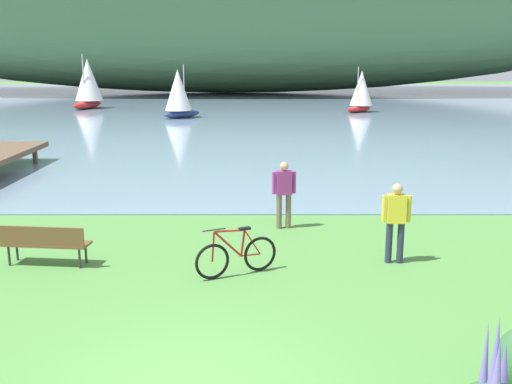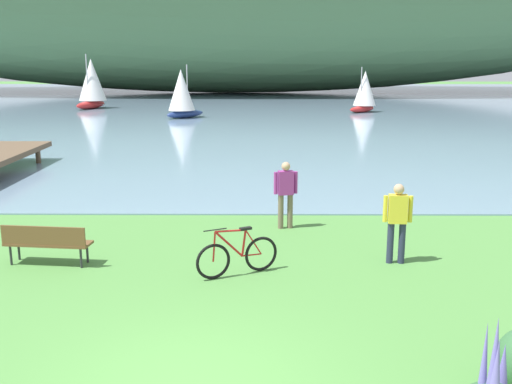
# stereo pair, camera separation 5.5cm
# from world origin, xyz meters

# --- Properties ---
(bay_water) EXTENTS (180.00, 80.00, 0.04)m
(bay_water) POSITION_xyz_m (0.00, 48.82, 0.02)
(bay_water) COLOR #7A99B2
(bay_water) RESTS_ON ground
(park_bench_near_camera) EXTENTS (1.84, 0.67, 0.88)m
(park_bench_near_camera) POSITION_xyz_m (-3.47, 4.78, 0.52)
(park_bench_near_camera) COLOR brown
(park_bench_near_camera) RESTS_ON ground
(bicycle_leaning_near_bench) EXTENTS (1.61, 0.85, 1.01)m
(bicycle_leaning_near_bench) POSITION_xyz_m (0.53, 4.22, 0.40)
(bicycle_leaning_near_bench) COLOR black
(bicycle_leaning_near_bench) RESTS_ON ground
(person_at_shoreline) EXTENTS (0.60, 0.28, 1.71)m
(person_at_shoreline) POSITION_xyz_m (1.63, 7.57, 0.98)
(person_at_shoreline) COLOR #72604C
(person_at_shoreline) RESTS_ON ground
(person_on_the_grass) EXTENTS (0.61, 0.24, 1.71)m
(person_on_the_grass) POSITION_xyz_m (3.85, 4.96, 0.98)
(person_on_the_grass) COLOR #282D47
(person_on_the_grass) RESTS_ON ground
(sailboat_mid_bay) EXTENTS (2.83, 3.94, 4.46)m
(sailboat_mid_bay) POSITION_xyz_m (-13.03, 43.15, 2.14)
(sailboat_mid_bay) COLOR #B22323
(sailboat_mid_bay) RESTS_ON bay_water
(sailboat_toward_hillside) EXTENTS (2.94, 2.97, 3.70)m
(sailboat_toward_hillside) POSITION_xyz_m (-4.50, 35.13, 1.78)
(sailboat_toward_hillside) COLOR navy
(sailboat_toward_hillside) RESTS_ON bay_water
(sailboat_far_off) EXTENTS (2.76, 2.79, 3.47)m
(sailboat_far_off) POSITION_xyz_m (9.11, 39.90, 1.67)
(sailboat_far_off) COLOR #B22323
(sailboat_far_off) RESTS_ON bay_water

